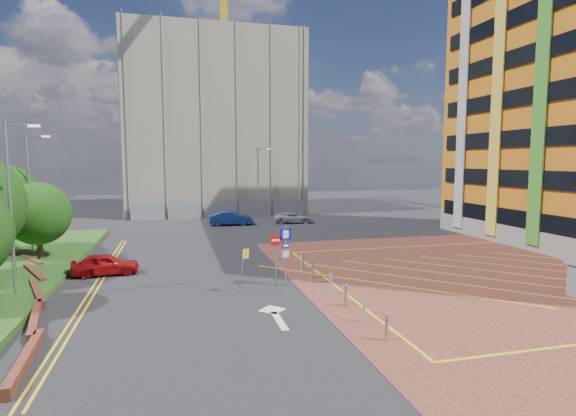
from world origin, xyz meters
name	(u,v)px	position (x,y,z in m)	size (l,w,h in m)	color
ground	(281,292)	(0.00, 0.00, 0.00)	(140.00, 140.00, 0.00)	black
forecourt	(516,274)	(14.00, 0.00, 0.01)	(26.00, 26.00, 0.02)	maroon
retaining_wall	(32,293)	(-11.80, 2.00, 0.20)	(6.06, 20.33, 0.40)	brown
tree_c	(38,214)	(-13.50, 10.00, 3.19)	(4.00, 4.00, 4.90)	#3D2B1C
tree_d	(2,200)	(-16.50, 13.00, 3.87)	(5.00, 5.00, 6.08)	#3D2B1C
lamp_left_near	(12,201)	(-12.42, 2.00, 4.66)	(1.53, 0.16, 8.00)	#9EA0A8
lamp_left_far	(30,189)	(-14.42, 12.00, 4.66)	(1.53, 0.16, 8.00)	#9EA0A8
lamp_back	(259,180)	(4.08, 28.00, 4.36)	(1.53, 0.16, 8.00)	#9EA0A8
sign_cluster	(282,249)	(0.30, 0.98, 1.95)	(1.17, 0.12, 3.20)	#9EA0A8
warning_sign	(243,265)	(-1.87, 0.16, 1.43)	(0.62, 0.39, 2.25)	#9EA0A8
bollard_row	(336,288)	(2.30, -1.67, 0.47)	(0.14, 11.14, 0.90)	#9EA0A8
construction_building	(212,127)	(0.00, 40.00, 11.00)	(21.20, 19.20, 22.00)	#A7A089
tower_crane	(226,11)	(2.00, 39.44, 25.85)	(1.60, 35.00, 35.40)	orange
construction_fence	(229,209)	(1.00, 30.00, 1.00)	(21.60, 0.06, 2.00)	gray
car_red_left	(105,264)	(-9.00, 5.67, 0.62)	(1.47, 3.66, 1.25)	#990D0E
car_blue_back	(231,218)	(0.39, 23.92, 0.71)	(1.51, 4.33, 1.43)	navy
car_red_back	(234,219)	(0.84, 24.34, 0.57)	(1.59, 3.92, 1.14)	#9D0D15
car_silver_back	(293,218)	(6.98, 24.00, 0.56)	(1.86, 4.04, 1.12)	silver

